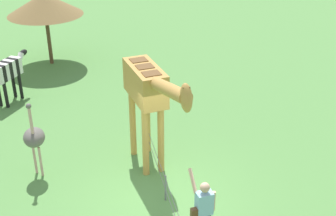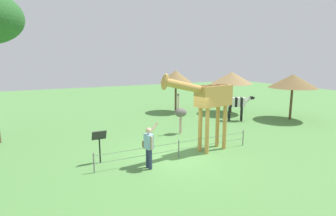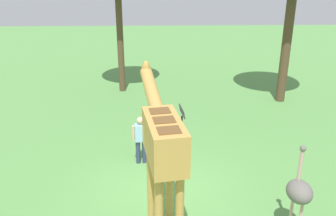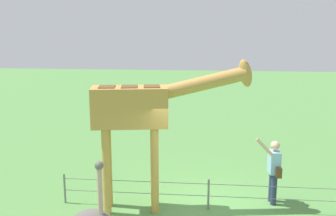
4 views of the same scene
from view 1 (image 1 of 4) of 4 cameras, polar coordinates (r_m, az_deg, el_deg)
ground_plane at (r=11.70m, az=-1.00°, el=-11.60°), size 60.00×60.00×0.00m
giraffe at (r=11.73m, az=-2.40°, el=2.00°), size 3.71×1.08×3.57m
visitor at (r=10.08m, az=4.47°, el=-12.50°), size 0.64×0.58×1.70m
zebra at (r=17.00m, az=-19.48°, el=4.36°), size 1.66×1.27×1.66m
ostrich at (r=12.47m, az=-16.50°, el=-3.59°), size 0.70×0.56×2.25m
shade_hut_near at (r=19.81m, az=-15.28°, el=12.50°), size 3.13×3.13×3.07m
wire_fence at (r=11.47m, az=-0.31°, el=-9.93°), size 7.05×0.05×0.75m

